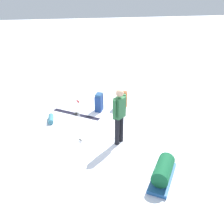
% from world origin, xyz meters
% --- Properties ---
extents(ground_plane, '(80.00, 80.00, 0.00)m').
position_xyz_m(ground_plane, '(0.00, 0.00, 0.00)').
color(ground_plane, white).
extents(skier_standing, '(0.39, 0.47, 1.70)m').
position_xyz_m(skier_standing, '(0.67, 0.05, 0.95)').
color(skier_standing, black).
rests_on(skier_standing, ground_plane).
extents(ski_pair_near, '(1.36, 1.60, 0.05)m').
position_xyz_m(ski_pair_near, '(-1.51, -0.99, 0.01)').
color(ski_pair_near, black).
rests_on(ski_pair_near, ground_plane).
extents(backpack_large_dark, '(0.40, 0.45, 0.67)m').
position_xyz_m(backpack_large_dark, '(-1.70, 0.82, 0.33)').
color(backpack_large_dark, brown).
rests_on(backpack_large_dark, ground_plane).
extents(backpack_bright, '(0.45, 0.39, 0.69)m').
position_xyz_m(backpack_bright, '(-1.63, -0.10, 0.34)').
color(backpack_bright, navy).
rests_on(backpack_bright, ground_plane).
extents(ski_poles_planted_near, '(0.23, 0.12, 1.26)m').
position_xyz_m(ski_poles_planted_near, '(0.40, 0.11, 0.70)').
color(ski_poles_planted_near, '#27281E').
rests_on(ski_poles_planted_near, ground_plane).
extents(ski_poles_planted_far, '(0.16, 0.10, 1.36)m').
position_xyz_m(ski_poles_planted_far, '(0.36, -1.07, 0.75)').
color(ski_poles_planted_far, '#B3BAB7').
rests_on(ski_poles_planted_far, ground_plane).
extents(gear_sled, '(1.26, 1.10, 0.49)m').
position_xyz_m(gear_sled, '(2.47, 0.63, 0.22)').
color(gear_sled, '#235690').
rests_on(gear_sled, ground_plane).
extents(sleeping_mat_rolled, '(0.56, 0.20, 0.18)m').
position_xyz_m(sleeping_mat_rolled, '(-1.20, -1.90, 0.09)').
color(sleeping_mat_rolled, teal).
rests_on(sleeping_mat_rolled, ground_plane).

